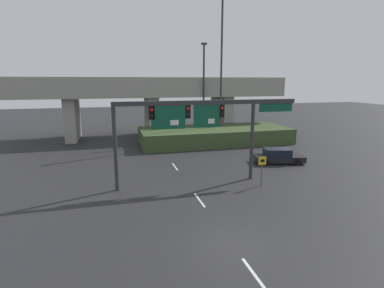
% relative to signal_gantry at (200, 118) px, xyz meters
% --- Properties ---
extents(ground_plane, '(160.00, 160.00, 0.00)m').
position_rel_signal_gantry_xyz_m(ground_plane, '(-0.91, -8.46, -5.00)').
color(ground_plane, '#262628').
extents(lane_markings, '(0.14, 34.43, 0.01)m').
position_rel_signal_gantry_xyz_m(lane_markings, '(-0.91, 4.83, -5.00)').
color(lane_markings, silver).
rests_on(lane_markings, ground).
extents(signal_gantry, '(13.85, 0.44, 6.25)m').
position_rel_signal_gantry_xyz_m(signal_gantry, '(0.00, 0.00, 0.00)').
color(signal_gantry, '#2D2D30').
rests_on(signal_gantry, ground).
extents(speed_limit_sign, '(0.60, 0.11, 2.30)m').
position_rel_signal_gantry_xyz_m(speed_limit_sign, '(4.23, -1.79, -3.50)').
color(speed_limit_sign, '#4C4C4C').
rests_on(speed_limit_sign, ground).
extents(highway_light_pole_near, '(0.70, 0.36, 12.32)m').
position_rel_signal_gantry_xyz_m(highway_light_pole_near, '(5.43, 16.92, 1.53)').
color(highway_light_pole_near, '#2D2D30').
rests_on(highway_light_pole_near, ground).
extents(highway_light_pole_far, '(0.70, 0.36, 17.82)m').
position_rel_signal_gantry_xyz_m(highway_light_pole_far, '(7.17, 15.19, 4.29)').
color(highway_light_pole_far, '#2D2D30').
rests_on(highway_light_pole_far, ground).
extents(overpass_bridge, '(36.73, 7.59, 8.07)m').
position_rel_signal_gantry_xyz_m(overpass_bridge, '(-0.91, 20.95, 0.55)').
color(overpass_bridge, gray).
rests_on(overpass_bridge, ground).
extents(grass_embankment, '(18.43, 7.33, 1.86)m').
position_rel_signal_gantry_xyz_m(grass_embankment, '(6.10, 14.17, -4.07)').
color(grass_embankment, '#384C28').
rests_on(grass_embankment, ground).
extents(parked_sedan_near_right, '(4.92, 2.83, 1.38)m').
position_rel_signal_gantry_xyz_m(parked_sedan_near_right, '(8.81, 3.63, -4.36)').
color(parked_sedan_near_right, black).
rests_on(parked_sedan_near_right, ground).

